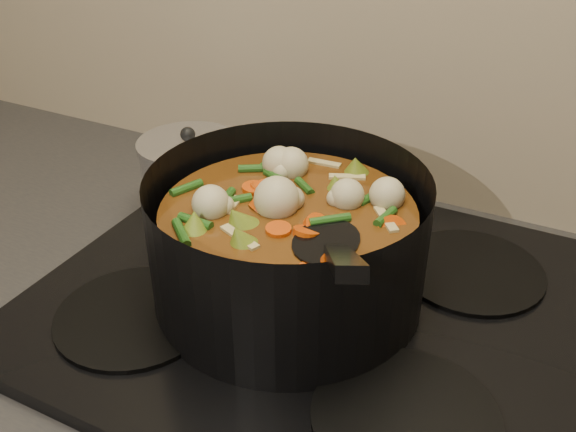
% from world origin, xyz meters
% --- Properties ---
extents(stovetop, '(0.62, 0.54, 0.03)m').
position_xyz_m(stovetop, '(0.00, 1.93, 0.92)').
color(stovetop, black).
rests_on(stovetop, counter).
extents(stockpot, '(0.38, 0.41, 0.23)m').
position_xyz_m(stockpot, '(-0.02, 1.92, 1.00)').
color(stockpot, black).
rests_on(stockpot, stovetop).
extents(saucepan, '(0.15, 0.15, 0.12)m').
position_xyz_m(saucepan, '(-0.25, 2.05, 0.98)').
color(saucepan, silver).
rests_on(saucepan, stovetop).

